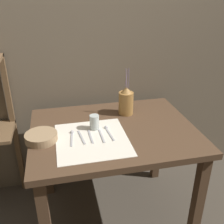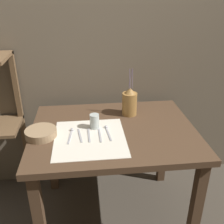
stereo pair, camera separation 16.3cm
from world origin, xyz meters
name	(u,v)px [view 2 (the right image)]	position (x,y,z in m)	size (l,w,h in m)	color
ground_plane	(113,213)	(0.00, 0.00, 0.00)	(12.00, 12.00, 0.00)	#473F35
stone_wall_back	(106,41)	(0.00, 0.52, 1.20)	(7.00, 0.06, 2.40)	#6B5E4C
wooden_table	(113,142)	(0.00, 0.00, 0.64)	(1.05, 0.82, 0.74)	#4C3523
linen_cloth	(90,138)	(-0.16, -0.10, 0.74)	(0.43, 0.46, 0.00)	silver
pitcher_with_flowers	(130,102)	(0.14, 0.20, 0.84)	(0.10, 0.10, 0.34)	olive
wooden_bowl	(41,133)	(-0.45, -0.05, 0.77)	(0.19, 0.19, 0.05)	#9E7F5B
glass_tumbler_near	(95,121)	(-0.12, 0.02, 0.79)	(0.06, 0.06, 0.09)	#B7C1BC
spoon_inner	(71,132)	(-0.27, -0.03, 0.75)	(0.04, 0.18, 0.02)	#A8A8AD
knife_center	(80,135)	(-0.22, -0.07, 0.75)	(0.03, 0.16, 0.00)	#A8A8AD
fork_inner	(89,135)	(-0.16, -0.07, 0.75)	(0.02, 0.16, 0.00)	#A8A8AD
fork_outer	(100,135)	(-0.09, -0.08, 0.75)	(0.01, 0.16, 0.00)	#A8A8AD
spoon_outer	(107,130)	(-0.04, -0.02, 0.75)	(0.03, 0.18, 0.02)	#A8A8AD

